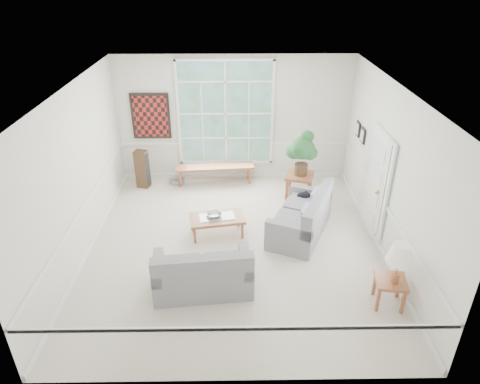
# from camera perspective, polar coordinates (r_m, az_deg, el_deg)

# --- Properties ---
(floor) EXTENTS (5.50, 6.00, 0.01)m
(floor) POSITION_cam_1_polar(r_m,az_deg,el_deg) (8.24, -0.68, -7.14)
(floor) COLOR beige
(floor) RESTS_ON ground
(ceiling) EXTENTS (5.50, 6.00, 0.02)m
(ceiling) POSITION_cam_1_polar(r_m,az_deg,el_deg) (6.95, -0.82, 13.50)
(ceiling) COLOR white
(ceiling) RESTS_ON ground
(wall_back) EXTENTS (5.50, 0.02, 3.00)m
(wall_back) POSITION_cam_1_polar(r_m,az_deg,el_deg) (10.25, -0.80, 9.67)
(wall_back) COLOR silver
(wall_back) RESTS_ON ground
(wall_front) EXTENTS (5.50, 0.02, 3.00)m
(wall_front) POSITION_cam_1_polar(r_m,az_deg,el_deg) (4.95, -0.63, -13.09)
(wall_front) COLOR silver
(wall_front) RESTS_ON ground
(wall_left) EXTENTS (0.02, 6.00, 3.00)m
(wall_left) POSITION_cam_1_polar(r_m,az_deg,el_deg) (7.96, -20.97, 2.03)
(wall_left) COLOR silver
(wall_left) RESTS_ON ground
(wall_right) EXTENTS (0.02, 6.00, 3.00)m
(wall_right) POSITION_cam_1_polar(r_m,az_deg,el_deg) (7.96, 19.48, 2.30)
(wall_right) COLOR silver
(wall_right) RESTS_ON ground
(window_back) EXTENTS (2.30, 0.08, 2.40)m
(window_back) POSITION_cam_1_polar(r_m,az_deg,el_deg) (10.17, -1.95, 10.39)
(window_back) COLOR white
(window_back) RESTS_ON wall_back
(entry_door) EXTENTS (0.08, 0.90, 2.10)m
(entry_door) POSITION_cam_1_polar(r_m,az_deg,el_deg) (8.64, 17.53, 1.38)
(entry_door) COLOR white
(entry_door) RESTS_ON floor
(door_sidelight) EXTENTS (0.08, 0.26, 1.90)m
(door_sidelight) POSITION_cam_1_polar(r_m,az_deg,el_deg) (8.07, 18.88, -0.02)
(door_sidelight) COLOR white
(door_sidelight) RESTS_ON wall_right
(wall_art) EXTENTS (0.90, 0.06, 1.10)m
(wall_art) POSITION_cam_1_polar(r_m,az_deg,el_deg) (10.36, -11.82, 9.86)
(wall_art) COLOR #5B1513
(wall_art) RESTS_ON wall_back
(wall_frame_near) EXTENTS (0.04, 0.26, 0.32)m
(wall_frame_near) POSITION_cam_1_polar(r_m,az_deg,el_deg) (9.46, 16.01, 7.25)
(wall_frame_near) COLOR black
(wall_frame_near) RESTS_ON wall_right
(wall_frame_far) EXTENTS (0.04, 0.26, 0.32)m
(wall_frame_far) POSITION_cam_1_polar(r_m,az_deg,el_deg) (9.82, 15.40, 8.10)
(wall_frame_far) COLOR black
(wall_frame_far) RESTS_ON wall_right
(loveseat_right) EXTENTS (1.49, 1.90, 0.91)m
(loveseat_right) POSITION_cam_1_polar(r_m,az_deg,el_deg) (8.43, 8.04, -2.80)
(loveseat_right) COLOR gray
(loveseat_right) RESTS_ON floor
(loveseat_front) EXTENTS (1.66, 0.98, 0.85)m
(loveseat_front) POSITION_cam_1_polar(r_m,az_deg,el_deg) (7.03, -5.03, -10.00)
(loveseat_front) COLOR gray
(loveseat_front) RESTS_ON floor
(coffee_table) EXTENTS (1.14, 0.75, 0.40)m
(coffee_table) POSITION_cam_1_polar(r_m,az_deg,el_deg) (8.46, -3.05, -4.49)
(coffee_table) COLOR brown
(coffee_table) RESTS_ON floor
(pewter_bowl) EXTENTS (0.45, 0.45, 0.09)m
(pewter_bowl) POSITION_cam_1_polar(r_m,az_deg,el_deg) (8.36, -3.48, -2.98)
(pewter_bowl) COLOR #959599
(pewter_bowl) RESTS_ON coffee_table
(window_bench) EXTENTS (1.91, 0.54, 0.44)m
(window_bench) POSITION_cam_1_polar(r_m,az_deg,el_deg) (10.42, -3.34, 2.34)
(window_bench) COLOR brown
(window_bench) RESTS_ON floor
(end_table) EXTENTS (0.73, 0.73, 0.60)m
(end_table) POSITION_cam_1_polar(r_m,az_deg,el_deg) (9.78, 7.85, 0.77)
(end_table) COLOR brown
(end_table) RESTS_ON floor
(houseplant) EXTENTS (0.82, 0.82, 1.01)m
(houseplant) POSITION_cam_1_polar(r_m,az_deg,el_deg) (9.44, 8.27, 5.11)
(houseplant) COLOR #23582C
(houseplant) RESTS_ON end_table
(side_table) EXTENTS (0.53, 0.53, 0.48)m
(side_table) POSITION_cam_1_polar(r_m,az_deg,el_deg) (7.24, 19.22, -12.44)
(side_table) COLOR brown
(side_table) RESTS_ON floor
(table_lamp) EXTENTS (0.46, 0.46, 0.69)m
(table_lamp) POSITION_cam_1_polar(r_m,az_deg,el_deg) (6.86, 20.37, -9.00)
(table_lamp) COLOR white
(table_lamp) RESTS_ON side_table
(pet_bed) EXTENTS (0.42, 0.42, 0.11)m
(pet_bed) POSITION_cam_1_polar(r_m,az_deg,el_deg) (10.58, -8.39, 1.50)
(pet_bed) COLOR gray
(pet_bed) RESTS_ON floor
(floor_speaker) EXTENTS (0.34, 0.29, 0.92)m
(floor_speaker) POSITION_cam_1_polar(r_m,az_deg,el_deg) (10.38, -12.90, 3.00)
(floor_speaker) COLOR #442D1B
(floor_speaker) RESTS_ON floor
(cat) EXTENTS (0.35, 0.31, 0.14)m
(cat) POSITION_cam_1_polar(r_m,az_deg,el_deg) (8.92, 8.52, -0.42)
(cat) COLOR black
(cat) RESTS_ON loveseat_right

